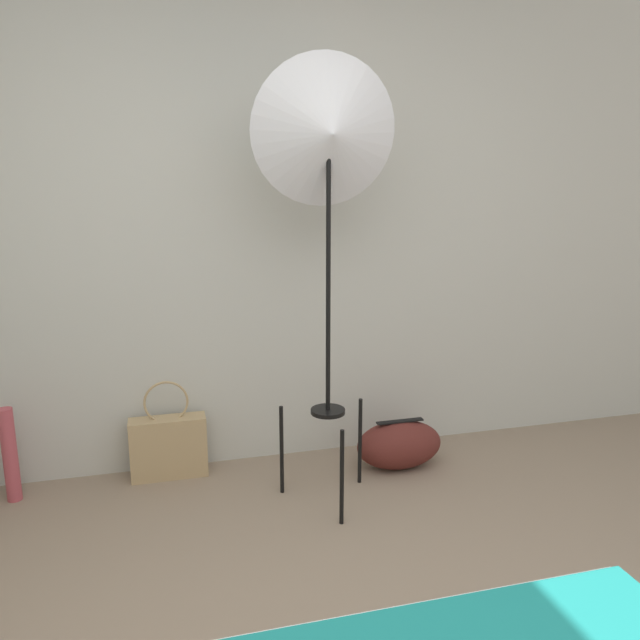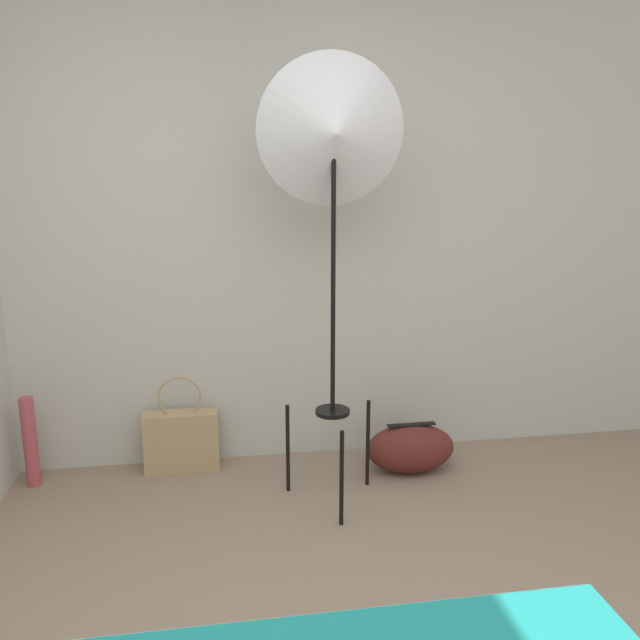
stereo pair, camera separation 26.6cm
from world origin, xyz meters
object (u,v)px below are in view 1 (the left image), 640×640
tote_bag (169,446)px  paper_roll (10,455)px  photo_umbrella (329,139)px  duffel_bag (399,445)px

tote_bag → paper_roll: tote_bag is taller
photo_umbrella → duffel_bag: bearing=26.0°
duffel_bag → paper_roll: size_ratio=1.00×
duffel_bag → paper_roll: paper_roll is taller
paper_roll → photo_umbrella: bearing=-14.4°
tote_bag → duffel_bag: 1.24m
photo_umbrella → tote_bag: (-0.75, 0.45, -1.55)m
photo_umbrella → duffel_bag: (0.47, 0.23, -1.59)m
photo_umbrella → paper_roll: photo_umbrella is taller
photo_umbrella → paper_roll: 2.14m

